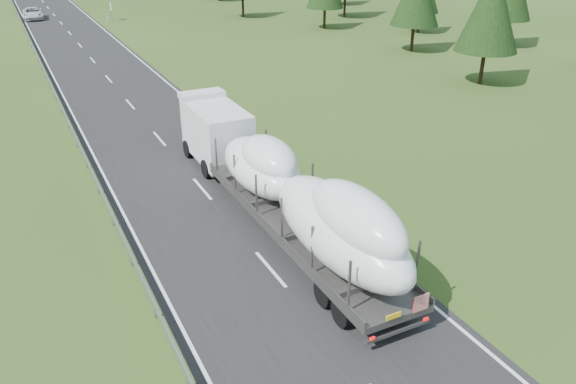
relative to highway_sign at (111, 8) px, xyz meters
name	(u,v)px	position (x,y,z in m)	size (l,w,h in m)	color
road_surface	(47,7)	(-7.20, 20.00, -1.80)	(10.00, 400.00, 0.02)	black
guardrail	(13,5)	(-12.50, 19.94, -1.21)	(0.10, 400.00, 0.76)	slate
highway_sign	(111,8)	(0.00, 0.00, 0.00)	(0.08, 0.90, 2.60)	slate
boat_truck	(283,182)	(-5.11, -68.00, 0.67)	(3.12, 21.63, 4.72)	white
distant_van	(33,13)	(-10.43, 6.70, -0.95)	(2.84, 6.16, 1.71)	silver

